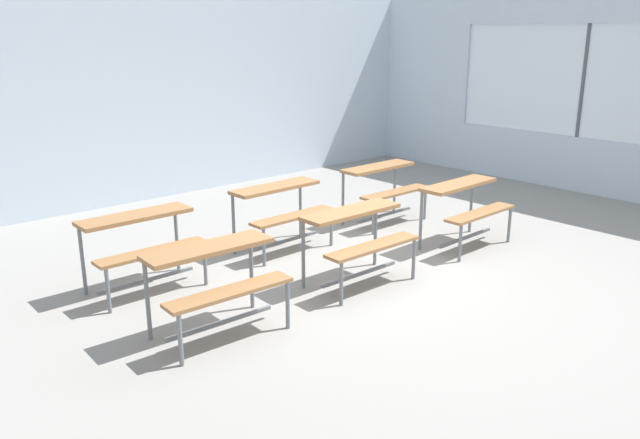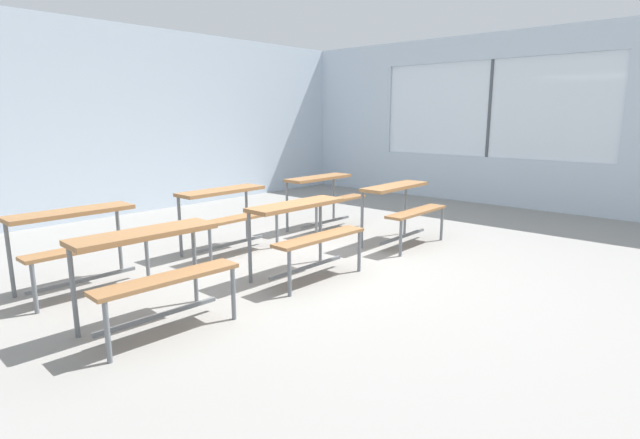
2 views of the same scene
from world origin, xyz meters
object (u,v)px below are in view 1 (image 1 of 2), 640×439
(desk_bench_r0c1, at_px, (358,229))
(desk_bench_r0c2, at_px, (466,199))
(desk_bench_r1c1, at_px, (282,202))
(desk_bench_r0c0, at_px, (216,270))
(desk_bench_r1c2, at_px, (384,180))
(desk_bench_r1c0, at_px, (142,234))

(desk_bench_r0c1, height_order, desk_bench_r0c2, same)
(desk_bench_r0c2, relative_size, desk_bench_r1c1, 1.00)
(desk_bench_r0c0, height_order, desk_bench_r1c1, same)
(desk_bench_r1c1, bearing_deg, desk_bench_r0c0, -143.75)
(desk_bench_r0c1, height_order, desk_bench_r1c1, same)
(desk_bench_r0c0, distance_m, desk_bench_r0c2, 3.40)
(desk_bench_r0c1, bearing_deg, desk_bench_r0c0, -178.84)
(desk_bench_r0c0, bearing_deg, desk_bench_r1c2, 23.23)
(desk_bench_r1c2, bearing_deg, desk_bench_r0c1, -143.81)
(desk_bench_r1c1, bearing_deg, desk_bench_r0c1, -94.25)
(desk_bench_r0c1, distance_m, desk_bench_r1c0, 2.10)
(desk_bench_r0c0, bearing_deg, desk_bench_r1c0, 93.38)
(desk_bench_r0c2, distance_m, desk_bench_r1c1, 2.14)
(desk_bench_r0c0, height_order, desk_bench_r0c1, same)
(desk_bench_r1c0, height_order, desk_bench_r1c2, same)
(desk_bench_r0c0, xyz_separation_m, desk_bench_r0c1, (1.65, 0.00, 0.00))
(desk_bench_r0c1, xyz_separation_m, desk_bench_r1c2, (1.76, 1.28, 0.00))
(desk_bench_r0c1, xyz_separation_m, desk_bench_r1c1, (0.07, 1.31, 0.00))
(desk_bench_r0c2, bearing_deg, desk_bench_r0c0, 178.77)
(desk_bench_r0c0, xyz_separation_m, desk_bench_r0c2, (3.40, -0.01, 0.00))
(desk_bench_r0c0, xyz_separation_m, desk_bench_r1c0, (-0.02, 1.28, 0.00))
(desk_bench_r0c1, height_order, desk_bench_r1c2, same)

